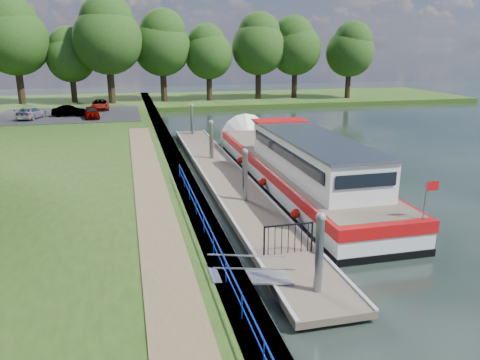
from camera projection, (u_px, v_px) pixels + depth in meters
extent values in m
plane|color=black|center=(310.00, 294.00, 14.90)|extent=(160.00, 160.00, 0.00)
cube|color=#473D2D|center=(177.00, 170.00, 28.21)|extent=(1.10, 90.00, 0.78)
cube|color=#233E11|center=(251.00, 99.00, 66.07)|extent=(60.00, 18.00, 0.60)
cube|color=brown|center=(153.00, 202.00, 21.14)|extent=(1.60, 40.00, 0.05)
cube|color=black|center=(69.00, 115.00, 47.64)|extent=(14.00, 12.00, 0.06)
cube|color=#0C2DBF|center=(208.00, 225.00, 16.66)|extent=(0.04, 18.00, 0.04)
cube|color=#0C2DBF|center=(208.00, 234.00, 16.76)|extent=(0.03, 18.00, 0.03)
cylinder|color=#0C2DBF|center=(264.00, 354.00, 10.22)|extent=(0.04, 0.04, 0.72)
cylinder|color=#0C2DBF|center=(242.00, 306.00, 12.09)|extent=(0.04, 0.04, 0.72)
cylinder|color=#0C2DBF|center=(226.00, 271.00, 13.96)|extent=(0.04, 0.04, 0.72)
cylinder|color=#0C2DBF|center=(214.00, 245.00, 15.82)|extent=(0.04, 0.04, 0.72)
cylinder|color=#0C2DBF|center=(204.00, 224.00, 17.69)|extent=(0.04, 0.04, 0.72)
cylinder|color=#0C2DBF|center=(196.00, 207.00, 19.56)|extent=(0.04, 0.04, 0.72)
cylinder|color=#0C2DBF|center=(189.00, 192.00, 21.42)|extent=(0.04, 0.04, 0.72)
cylinder|color=#0C2DBF|center=(184.00, 181.00, 23.29)|extent=(0.04, 0.04, 0.72)
cylinder|color=#0C2DBF|center=(179.00, 171.00, 25.16)|extent=(0.04, 0.04, 0.72)
cube|color=brown|center=(226.00, 178.00, 26.95)|extent=(2.50, 30.00, 0.24)
cube|color=#9EA0A3|center=(299.00, 278.00, 15.82)|extent=(2.30, 5.00, 0.30)
cube|color=#9EA0A3|center=(242.00, 203.00, 23.28)|extent=(2.30, 5.00, 0.30)
cube|color=#9EA0A3|center=(213.00, 165.00, 30.75)|extent=(2.30, 5.00, 0.30)
cube|color=#9EA0A3|center=(195.00, 141.00, 38.22)|extent=(2.30, 5.00, 0.30)
cube|color=#9EA0A3|center=(246.00, 174.00, 27.18)|extent=(0.12, 30.00, 0.06)
cube|color=#9EA0A3|center=(205.00, 176.00, 26.64)|extent=(0.12, 30.00, 0.06)
cylinder|color=gray|center=(318.00, 270.00, 14.12)|extent=(0.26, 0.26, 3.40)
sphere|color=gray|center=(321.00, 217.00, 13.65)|extent=(0.30, 0.30, 0.30)
cylinder|color=gray|center=(245.00, 186.00, 22.52)|extent=(0.26, 0.26, 3.40)
sphere|color=gray|center=(245.00, 152.00, 22.05)|extent=(0.30, 0.30, 0.30)
cylinder|color=gray|center=(211.00, 148.00, 30.92)|extent=(0.26, 0.26, 3.40)
sphere|color=gray|center=(211.00, 122.00, 30.45)|extent=(0.30, 0.30, 0.30)
cylinder|color=gray|center=(192.00, 126.00, 39.32)|extent=(0.26, 0.26, 3.40)
sphere|color=gray|center=(192.00, 106.00, 38.85)|extent=(0.30, 0.30, 0.30)
cube|color=#A5A8AD|center=(250.00, 276.00, 14.78)|extent=(2.58, 1.00, 0.43)
cube|color=#A5A8AD|center=(255.00, 269.00, 14.19)|extent=(2.58, 0.04, 0.41)
cube|color=#A5A8AD|center=(247.00, 256.00, 15.09)|extent=(2.58, 0.04, 0.41)
cube|color=black|center=(264.00, 241.00, 16.47)|extent=(0.05, 0.05, 1.15)
cube|color=black|center=(312.00, 237.00, 16.88)|extent=(0.05, 0.05, 1.15)
cube|color=black|center=(289.00, 225.00, 16.53)|extent=(1.85, 0.05, 0.05)
cube|color=black|center=(268.00, 241.00, 16.51)|extent=(0.02, 0.02, 1.10)
cube|color=black|center=(275.00, 240.00, 16.56)|extent=(0.02, 0.02, 1.10)
cube|color=black|center=(282.00, 240.00, 16.62)|extent=(0.02, 0.02, 1.10)
cube|color=black|center=(288.00, 239.00, 16.68)|extent=(0.02, 0.02, 1.10)
cube|color=black|center=(295.00, 238.00, 16.73)|extent=(0.02, 0.02, 1.10)
cube|color=black|center=(301.00, 238.00, 16.79)|extent=(0.02, 0.02, 1.10)
cube|color=black|center=(308.00, 237.00, 16.85)|extent=(0.02, 0.02, 1.10)
cube|color=black|center=(293.00, 185.00, 26.43)|extent=(4.00, 20.00, 0.55)
cube|color=silver|center=(294.00, 175.00, 26.26)|extent=(3.96, 19.90, 0.65)
cube|color=#B00C0E|center=(294.00, 165.00, 26.10)|extent=(4.04, 20.00, 0.48)
cube|color=brown|center=(294.00, 161.00, 26.04)|extent=(3.68, 19.20, 0.04)
cone|color=silver|center=(247.00, 141.00, 35.98)|extent=(4.00, 1.50, 4.00)
cube|color=silver|center=(312.00, 156.00, 23.46)|extent=(3.00, 11.00, 1.75)
cube|color=gray|center=(313.00, 138.00, 23.20)|extent=(3.10, 11.20, 0.10)
cube|color=black|center=(283.00, 152.00, 23.04)|extent=(0.04, 10.00, 0.55)
cube|color=black|center=(340.00, 149.00, 23.74)|extent=(0.04, 10.00, 0.55)
cube|color=black|center=(278.00, 132.00, 28.57)|extent=(2.60, 0.04, 0.55)
cube|color=black|center=(366.00, 181.00, 18.21)|extent=(2.60, 0.04, 0.55)
cube|color=#B00C0E|center=(280.00, 120.00, 28.03)|extent=(3.20, 1.60, 0.06)
cylinder|color=gray|center=(425.00, 201.00, 17.12)|extent=(0.05, 0.05, 1.50)
cube|color=#B00C0E|center=(433.00, 186.00, 17.03)|extent=(0.50, 0.02, 0.35)
sphere|color=red|center=(295.00, 213.00, 20.17)|extent=(0.44, 0.44, 0.44)
sphere|color=red|center=(263.00, 182.00, 24.84)|extent=(0.44, 0.44, 0.44)
sphere|color=red|center=(240.00, 160.00, 29.50)|extent=(0.44, 0.44, 0.44)
imported|color=#594C47|center=(330.00, 184.00, 18.67)|extent=(0.57, 0.72, 1.72)
cylinder|color=#332316|center=(21.00, 88.00, 56.24)|extent=(0.83, 0.83, 4.21)
sphere|color=#1A3810|center=(15.00, 41.00, 54.74)|extent=(7.95, 7.95, 7.95)
sphere|color=#1A3810|center=(10.00, 23.00, 54.24)|extent=(6.31, 6.31, 6.31)
cylinder|color=#332316|center=(74.00, 91.00, 58.23)|extent=(0.70, 0.70, 3.10)
sphere|color=#1A3810|center=(71.00, 58.00, 57.13)|extent=(5.85, 5.85, 5.85)
sphere|color=#1A3810|center=(68.00, 46.00, 56.84)|extent=(4.65, 4.65, 4.65)
cylinder|color=#332316|center=(111.00, 87.00, 56.77)|extent=(0.84, 0.84, 4.29)
sphere|color=#1A3810|center=(108.00, 40.00, 55.25)|extent=(8.10, 8.10, 8.10)
sphere|color=#1A3810|center=(107.00, 22.00, 54.84)|extent=(6.44, 6.44, 6.44)
cylinder|color=#332316|center=(164.00, 86.00, 60.17)|extent=(0.79, 0.79, 3.83)
sphere|color=#1A3810|center=(162.00, 47.00, 58.81)|extent=(7.24, 7.24, 7.24)
sphere|color=#1A3810|center=(163.00, 32.00, 58.14)|extent=(5.75, 5.75, 5.75)
cylinder|color=#332316|center=(209.00, 88.00, 61.35)|extent=(0.72, 0.72, 3.26)
sphere|color=#1A3810|center=(209.00, 55.00, 60.19)|extent=(6.16, 6.16, 6.16)
sphere|color=#1A3810|center=(207.00, 43.00, 59.95)|extent=(4.89, 4.89, 4.89)
cylinder|color=#332316|center=(258.00, 85.00, 63.08)|extent=(0.78, 0.78, 3.77)
sphere|color=#1A3810|center=(259.00, 48.00, 61.74)|extent=(7.13, 7.13, 7.13)
sphere|color=#1A3810|center=(259.00, 34.00, 61.50)|extent=(5.66, 5.66, 5.66)
cylinder|color=#332316|center=(294.00, 84.00, 64.29)|extent=(0.77, 0.77, 3.65)
sphere|color=#1A3810|center=(295.00, 49.00, 62.99)|extent=(6.89, 6.89, 6.89)
sphere|color=#1A3810|center=(293.00, 36.00, 62.45)|extent=(5.47, 5.47, 5.47)
cylinder|color=#332316|center=(348.00, 85.00, 64.19)|extent=(0.74, 0.74, 3.41)
sphere|color=#1A3810|center=(350.00, 53.00, 62.98)|extent=(6.43, 6.43, 6.43)
sphere|color=#1A3810|center=(353.00, 40.00, 62.38)|extent=(5.11, 5.11, 5.11)
imported|color=#999999|center=(92.00, 112.00, 45.09)|extent=(1.63, 3.42, 1.13)
imported|color=#999999|center=(69.00, 111.00, 46.25)|extent=(3.29, 1.38, 1.06)
imported|color=#999999|center=(31.00, 113.00, 44.73)|extent=(2.51, 4.14, 1.12)
imported|color=#999999|center=(100.00, 105.00, 50.93)|extent=(1.84, 3.90, 1.08)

